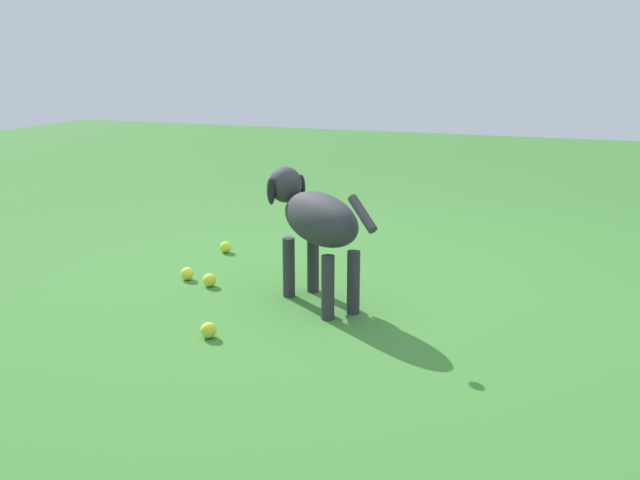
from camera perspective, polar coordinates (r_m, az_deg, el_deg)
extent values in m
plane|color=#38722D|center=(3.43, 1.48, -4.28)|extent=(14.00, 14.00, 0.00)
ellipsoid|color=#2D2D33|center=(3.16, 0.00, 1.71)|extent=(0.55, 0.49, 0.24)
cylinder|color=#2D2D33|center=(3.34, -2.54, -2.22)|extent=(0.06, 0.06, 0.29)
cylinder|color=#2D2D33|center=(3.41, -0.57, -1.88)|extent=(0.06, 0.06, 0.29)
cylinder|color=#2D2D33|center=(3.06, 0.63, -3.87)|extent=(0.06, 0.06, 0.29)
cylinder|color=#2D2D33|center=(3.13, 2.72, -3.45)|extent=(0.06, 0.06, 0.29)
ellipsoid|color=#2D2D33|center=(3.41, -2.82, 4.50)|extent=(0.23, 0.23, 0.18)
ellipsoid|color=black|center=(3.48, -3.44, 4.34)|extent=(0.14, 0.14, 0.07)
sphere|color=black|center=(3.53, -3.87, 4.49)|extent=(0.03, 0.03, 0.03)
ellipsoid|color=black|center=(3.37, -3.98, 3.97)|extent=(0.07, 0.06, 0.13)
ellipsoid|color=black|center=(3.45, -1.53, 4.25)|extent=(0.07, 0.06, 0.13)
cylinder|color=#2D2D33|center=(2.87, 3.44, 2.14)|extent=(0.16, 0.14, 0.14)
sphere|color=yellow|center=(3.56, -8.92, -3.21)|extent=(0.07, 0.07, 0.07)
sphere|color=#C5E232|center=(4.14, -7.64, -0.57)|extent=(0.07, 0.07, 0.07)
sphere|color=#D1DF34|center=(3.68, -10.69, -2.69)|extent=(0.07, 0.07, 0.07)
sphere|color=#C0D22E|center=(2.94, -8.99, -7.21)|extent=(0.07, 0.07, 0.07)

